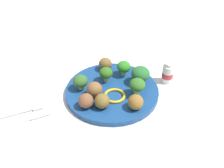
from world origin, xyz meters
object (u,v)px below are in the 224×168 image
object	(u,v)px
fork	(24,110)
knife	(26,119)
broccoli_floret_front_left	(80,81)
yogurt_bottle	(168,74)
meatball_back_right	(136,102)
broccoli_floret_center	(137,85)
broccoli_floret_back_left	(106,73)
meatball_near_rim	(105,64)
meatball_mid_right	(102,101)
broccoli_floret_back_right	(140,74)
broccoli_floret_far_rim	(124,67)
napkin	(23,117)
meatball_back_left	(86,101)
plate	(112,91)
meatball_front_left	(94,90)
pepper_ring_center	(115,96)

from	to	relation	value
fork	knife	bearing A→B (deg)	-91.13
broccoli_floret_front_left	yogurt_bottle	distance (m)	0.27
meatball_back_right	broccoli_floret_center	bearing A→B (deg)	57.75
meatball_back_right	broccoli_floret_back_left	bearing A→B (deg)	100.00
yogurt_bottle	broccoli_floret_back_left	bearing A→B (deg)	161.23
broccoli_floret_back_left	meatball_back_right	size ratio (longest dim) A/B	1.11
meatball_near_rim	knife	distance (m)	0.30
meatball_mid_right	broccoli_floret_back_right	bearing A→B (deg)	19.64
broccoli_floret_far_rim	napkin	size ratio (longest dim) A/B	0.30
meatball_back_left	napkin	world-z (taller)	meatball_back_left
plate	broccoli_floret_far_rim	xyz separation A→B (m)	(0.06, 0.05, 0.04)
plate	broccoli_floret_far_rim	bearing A→B (deg)	38.51
broccoli_floret_front_left	meatball_front_left	xyz separation A→B (m)	(0.03, -0.05, -0.01)
plate	meatball_back_right	size ratio (longest dim) A/B	6.48
pepper_ring_center	fork	distance (m)	0.26
broccoli_floret_back_right	broccoli_floret_back_left	world-z (taller)	broccoli_floret_back_right
meatball_near_rim	meatball_mid_right	bearing A→B (deg)	-115.83
broccoli_floret_center	fork	xyz separation A→B (m)	(-0.31, 0.08, -0.04)
plate	meatball_mid_right	xyz separation A→B (m)	(-0.06, -0.06, 0.03)
broccoli_floret_front_left	meatball_back_left	world-z (taller)	broccoli_floret_front_left
meatball_mid_right	meatball_back_right	bearing A→B (deg)	-26.74
broccoli_floret_front_left	meatball_near_rim	xyz separation A→B (m)	(0.11, 0.06, -0.01)
plate	meatball_back_right	bearing A→B (deg)	-75.95
broccoli_floret_back_left	yogurt_bottle	distance (m)	0.20
broccoli_floret_back_left	knife	distance (m)	0.27
broccoli_floret_back_left	broccoli_floret_center	bearing A→B (deg)	-60.05
broccoli_floret_front_left	pepper_ring_center	bearing A→B (deg)	-44.08
meatball_back_left	pepper_ring_center	distance (m)	0.09
broccoli_floret_back_left	fork	distance (m)	0.26
meatball_near_rim	napkin	xyz separation A→B (m)	(-0.29, -0.10, -0.03)
broccoli_floret_far_rim	yogurt_bottle	xyz separation A→B (m)	(0.12, -0.07, -0.02)
napkin	knife	bearing A→B (deg)	-68.30
plate	fork	distance (m)	0.26
broccoli_floret_back_left	knife	bearing A→B (deg)	-167.59
meatball_mid_right	meatball_back_right	xyz separation A→B (m)	(0.08, -0.04, 0.00)
meatball_near_rim	napkin	world-z (taller)	meatball_near_rim
meatball_mid_right	knife	size ratio (longest dim) A/B	0.29
fork	napkin	bearing A→B (deg)	-113.58
broccoli_floret_back_right	fork	distance (m)	0.35
fork	knife	xyz separation A→B (m)	(-0.00, -0.04, -0.00)
broccoli_floret_center	fork	distance (m)	0.33
knife	fork	bearing A→B (deg)	88.87
broccoli_floret_far_rim	fork	world-z (taller)	broccoli_floret_far_rim
broccoli_floret_center	broccoli_floret_front_left	bearing A→B (deg)	146.41
meatball_back_left	meatball_front_left	world-z (taller)	meatball_front_left
napkin	broccoli_floret_far_rim	bearing A→B (deg)	7.66
meatball_near_rim	yogurt_bottle	xyz separation A→B (m)	(0.16, -0.12, -0.01)
plate	meatball_near_rim	size ratio (longest dim) A/B	6.54
broccoli_floret_front_left	meatball_near_rim	distance (m)	0.12
plate	yogurt_bottle	xyz separation A→B (m)	(0.18, -0.02, 0.02)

